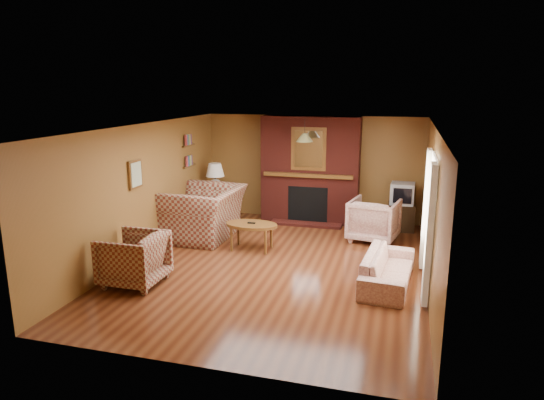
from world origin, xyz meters
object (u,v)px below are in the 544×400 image
(fireplace, at_px, (310,171))
(table_lamp, at_px, (215,177))
(coffee_table, at_px, (251,226))
(floral_sofa, at_px, (388,269))
(side_table, at_px, (216,207))
(crt_tv, at_px, (402,194))
(tv_stand, at_px, (401,217))
(plaid_loveseat, at_px, (204,213))
(plaid_armchair, at_px, (134,259))
(floral_armchair, at_px, (374,220))

(fireplace, distance_m, table_lamp, 2.17)
(fireplace, height_order, coffee_table, fireplace)
(fireplace, relative_size, floral_sofa, 1.38)
(side_table, xyz_separation_m, crt_tv, (4.15, 0.34, 0.49))
(tv_stand, bearing_deg, table_lamp, 179.32)
(plaid_loveseat, bearing_deg, crt_tv, 113.60)
(floral_sofa, relative_size, table_lamp, 2.49)
(floral_sofa, bearing_deg, plaid_loveseat, 73.42)
(side_table, distance_m, crt_tv, 4.19)
(side_table, bearing_deg, tv_stand, 4.82)
(fireplace, bearing_deg, side_table, -165.71)
(fireplace, distance_m, floral_sofa, 3.91)
(plaid_loveseat, bearing_deg, table_lamp, -167.81)
(plaid_armchair, bearing_deg, tv_stand, 136.23)
(side_table, bearing_deg, plaid_armchair, -87.74)
(fireplace, distance_m, side_table, 2.33)
(floral_armchair, height_order, coffee_table, floral_armchair)
(plaid_loveseat, bearing_deg, floral_sofa, 69.58)
(plaid_armchair, distance_m, tv_stand, 5.77)
(crt_tv, bearing_deg, floral_sofa, -92.78)
(plaid_loveseat, distance_m, tv_stand, 4.23)
(floral_sofa, distance_m, crt_tv, 3.15)
(plaid_armchair, distance_m, table_lamp, 3.86)
(floral_armchair, bearing_deg, coffee_table, 39.25)
(crt_tv, bearing_deg, plaid_loveseat, -157.48)
(side_table, bearing_deg, floral_sofa, -34.51)
(plaid_armchair, xyz_separation_m, table_lamp, (-0.15, 3.81, 0.61))
(fireplace, height_order, crt_tv, fireplace)
(plaid_loveseat, distance_m, crt_tv, 4.23)
(side_table, relative_size, table_lamp, 0.91)
(fireplace, relative_size, plaid_armchair, 2.63)
(table_lamp, xyz_separation_m, tv_stand, (4.15, 0.35, -0.74))
(floral_armchair, distance_m, side_table, 3.67)
(plaid_loveseat, distance_m, coffee_table, 1.26)
(fireplace, xyz_separation_m, tv_stand, (2.05, -0.18, -0.89))
(plaid_armchair, relative_size, tv_stand, 1.56)
(plaid_loveseat, height_order, floral_armchair, plaid_loveseat)
(plaid_loveseat, bearing_deg, side_table, -167.81)
(floral_armchair, bearing_deg, tv_stand, -108.69)
(floral_sofa, bearing_deg, coffee_table, 73.37)
(floral_armchair, xyz_separation_m, side_table, (-3.63, 0.56, -0.11))
(floral_sofa, height_order, side_table, side_table)
(coffee_table, height_order, tv_stand, tv_stand)
(plaid_loveseat, height_order, tv_stand, plaid_loveseat)
(table_lamp, relative_size, crt_tv, 1.38)
(floral_sofa, bearing_deg, side_table, 60.40)
(floral_sofa, height_order, crt_tv, crt_tv)
(floral_sofa, relative_size, coffee_table, 1.74)
(floral_armchair, xyz_separation_m, crt_tv, (0.52, 0.90, 0.38))
(plaid_armchair, distance_m, side_table, 3.81)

